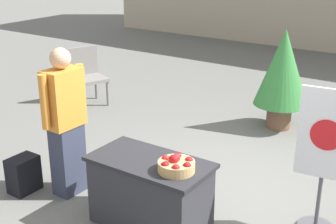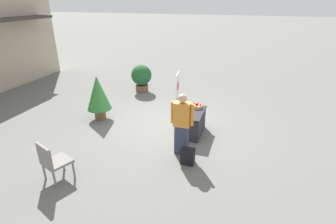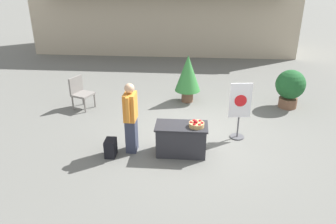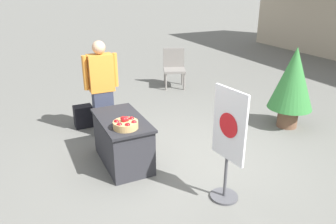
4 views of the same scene
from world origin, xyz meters
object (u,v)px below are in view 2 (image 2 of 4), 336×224
Objects in this scene: poster_board at (177,92)px; apple_basket at (197,106)px; potted_plant_far_right at (98,94)px; patio_chair at (52,160)px; display_table at (192,122)px; potted_plant_near_right at (141,77)px; backpack at (188,156)px; person_visitor at (182,124)px.

apple_basket is at bearing -55.32° from poster_board.
apple_basket is 0.22× the size of potted_plant_far_right.
patio_chair reaches higher than apple_basket.
potted_plant_far_right reaches higher than apple_basket.
patio_chair reaches higher than display_table.
potted_plant_near_right is (3.21, 3.06, 0.31)m from display_table.
poster_board reaches higher than apple_basket.
display_table is 1.22× the size of patio_chair.
poster_board reaches higher than patio_chair.
backpack is 0.42× the size of patio_chair.
display_table is 0.78× the size of potted_plant_far_right.
person_visitor is 3.48m from potted_plant_far_right.
backpack is (-0.45, -0.29, -0.66)m from person_visitor.
potted_plant_near_right is at bearing 36.02° from person_visitor.
backpack is at bearing -145.85° from person_visitor.
potted_plant_near_right is (3.16, -0.22, -0.23)m from potted_plant_far_right.
potted_plant_near_right is at bearing -3.92° from potted_plant_far_right.
person_visitor reaches higher than backpack.
apple_basket is at bearing 6.22° from backpack.
person_visitor reaches higher than potted_plant_far_right.
person_visitor is (-1.52, 0.08, 0.07)m from apple_basket.
apple_basket is 3.34m from potted_plant_far_right.
person_visitor is at bearing -145.30° from potted_plant_near_right.
potted_plant_near_right reaches higher than patio_chair.
backpack is at bearing -115.32° from potted_plant_far_right.
backpack is at bearing -170.82° from display_table.
potted_plant_near_right is (4.83, 3.33, 0.47)m from backpack.
potted_plant_far_right is (-1.36, 2.38, 0.11)m from poster_board.
potted_plant_near_right reaches higher than display_table.
potted_plant_near_right is (1.80, 2.17, -0.12)m from poster_board.
apple_basket is 4.23m from potted_plant_near_right.
potted_plant_near_right is (6.44, 0.59, 0.13)m from patio_chair.
person_visitor is 5.34m from potted_plant_near_right.
poster_board is at bearing 32.38° from display_table.
display_table is at bearing 171.91° from apple_basket.
backpack is 5.89m from potted_plant_near_right.
person_visitor is 1.41× the size of potted_plant_near_right.
poster_board is 1.23× the size of potted_plant_near_right.
person_visitor is at bearing -27.98° from patio_chair.
apple_basket is (0.34, -0.05, 0.43)m from display_table.
potted_plant_far_right is 3.17m from potted_plant_near_right.
apple_basket is 2.06m from backpack.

